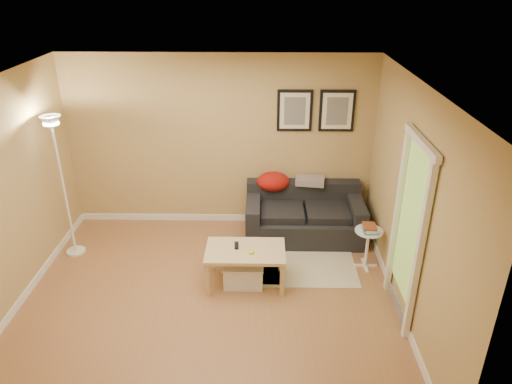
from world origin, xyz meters
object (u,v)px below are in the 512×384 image
book_stack (370,228)px  floor_lamp (65,192)px  side_table (367,249)px  storage_bin (243,273)px  coffee_table (245,266)px  sofa (304,214)px

book_stack → floor_lamp: bearing=158.5°
side_table → floor_lamp: size_ratio=0.28×
storage_bin → side_table: (1.62, 0.41, 0.13)m
book_stack → storage_bin: bearing=176.4°
side_table → book_stack: bearing=-47.6°
side_table → book_stack: (0.01, -0.01, 0.32)m
side_table → book_stack: size_ratio=2.25×
coffee_table → floor_lamp: size_ratio=0.49×
coffee_table → storage_bin: bearing=-143.1°
storage_bin → floor_lamp: 2.62m
floor_lamp → sofa: bearing=8.8°
sofa → floor_lamp: size_ratio=0.85×
storage_bin → side_table: bearing=14.2°
side_table → floor_lamp: floor_lamp is taller
sofa → side_table: 1.10m
book_stack → sofa: bearing=117.2°
storage_bin → coffee_table: bearing=46.2°
coffee_table → floor_lamp: (-2.43, 0.66, 0.70)m
floor_lamp → storage_bin: bearing=-15.9°
sofa → side_table: size_ratio=3.04×
storage_bin → book_stack: 1.73m
sofa → floor_lamp: floor_lamp is taller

